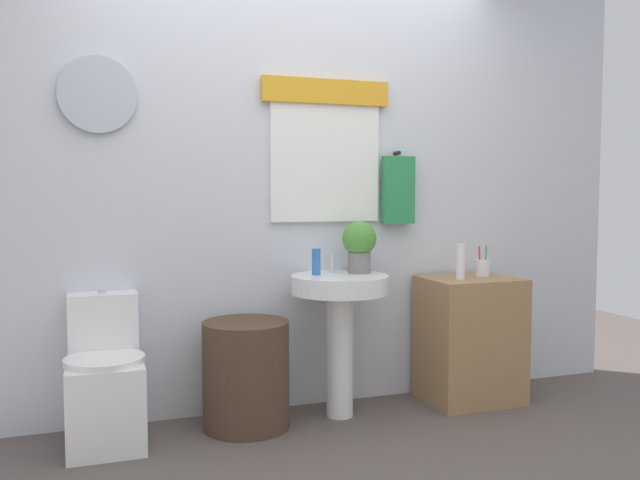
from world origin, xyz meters
The scene contains 10 objects.
back_wall centered at (0.00, 1.15, 1.30)m, with size 4.40×0.18×2.60m.
toilet centered at (-1.02, 0.88, 0.29)m, with size 0.38×0.51×0.75m.
laundry_hamper centered at (-0.32, 0.85, 0.28)m, with size 0.46×0.46×0.56m, color #4C3828.
pedestal_sink centered at (0.21, 0.85, 0.60)m, with size 0.54×0.54×0.79m.
faucet centered at (0.21, 0.97, 0.84)m, with size 0.03×0.03×0.10m, color silver.
wooden_cabinet centered at (1.04, 0.85, 0.37)m, with size 0.54×0.44×0.74m, color #9E754C.
soap_bottle centered at (0.09, 0.90, 0.86)m, with size 0.05×0.05×0.15m, color #2D6BB7.
potted_plant centered at (0.35, 0.91, 0.95)m, with size 0.19×0.19×0.29m.
lotion_bottle centered at (0.95, 0.81, 0.84)m, with size 0.05×0.05×0.21m, color white.
toothbrush_cup centered at (1.14, 0.87, 0.79)m, with size 0.08×0.08×0.19m.
Camera 1 is at (-1.07, -2.48, 1.23)m, focal length 36.71 mm.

